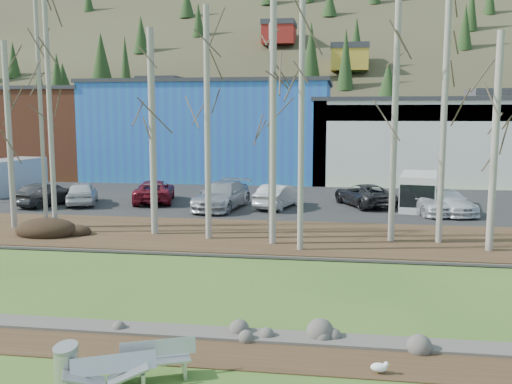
% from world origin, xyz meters
% --- Properties ---
extents(dirt_strip, '(80.00, 1.80, 0.03)m').
position_xyz_m(dirt_strip, '(0.00, 2.10, 0.01)').
color(dirt_strip, '#382616').
rests_on(dirt_strip, ground).
extents(near_bank_rocks, '(80.00, 0.80, 0.50)m').
position_xyz_m(near_bank_rocks, '(0.00, 3.10, 0.00)').
color(near_bank_rocks, '#47423D').
rests_on(near_bank_rocks, ground).
extents(river, '(80.00, 8.00, 0.90)m').
position_xyz_m(river, '(0.00, 7.20, 0.00)').
color(river, black).
rests_on(river, ground).
extents(far_bank_rocks, '(80.00, 0.80, 0.46)m').
position_xyz_m(far_bank_rocks, '(0.00, 11.30, 0.00)').
color(far_bank_rocks, '#47423D').
rests_on(far_bank_rocks, ground).
extents(far_bank, '(80.00, 7.00, 0.15)m').
position_xyz_m(far_bank, '(0.00, 14.50, 0.07)').
color(far_bank, '#382616').
rests_on(far_bank, ground).
extents(parking_lot, '(80.00, 14.00, 0.14)m').
position_xyz_m(parking_lot, '(0.00, 25.00, 0.07)').
color(parking_lot, black).
rests_on(parking_lot, ground).
extents(building_brick, '(16.32, 12.24, 7.80)m').
position_xyz_m(building_brick, '(-24.00, 39.00, 3.91)').
color(building_brick, brown).
rests_on(building_brick, ground).
extents(building_blue, '(20.40, 12.24, 8.30)m').
position_xyz_m(building_blue, '(-6.00, 39.00, 4.16)').
color(building_blue, blue).
rests_on(building_blue, ground).
extents(building_white, '(18.36, 12.24, 6.80)m').
position_xyz_m(building_white, '(12.00, 38.98, 3.41)').
color(building_white, silver).
rests_on(building_white, ground).
extents(hillside, '(160.00, 72.00, 35.00)m').
position_xyz_m(hillside, '(0.00, 84.00, 17.50)').
color(hillside, '#2E271B').
rests_on(hillside, ground).
extents(bench_intact, '(1.65, 1.05, 0.80)m').
position_xyz_m(bench_intact, '(1.33, 0.62, 0.40)').
color(bench_intact, '#B3B5B8').
rests_on(bench_intact, ground).
extents(bench_damaged, '(1.74, 1.20, 0.74)m').
position_xyz_m(bench_damaged, '(0.64, -0.13, 0.38)').
color(bench_damaged, '#B3B5B8').
rests_on(bench_damaged, ground).
extents(litter_bin, '(0.61, 0.61, 0.84)m').
position_xyz_m(litter_bin, '(-0.29, -0.06, 0.42)').
color(litter_bin, '#B3B5B8').
rests_on(litter_bin, ground).
extents(seagull, '(0.43, 0.20, 0.31)m').
position_xyz_m(seagull, '(6.05, 1.50, 0.17)').
color(seagull, gold).
rests_on(seagull, ground).
extents(dirt_mound, '(2.84, 2.00, 0.56)m').
position_xyz_m(dirt_mound, '(-7.90, 13.10, 0.43)').
color(dirt_mound, black).
rests_on(dirt_mound, far_bank).
extents(birch_0, '(0.27, 0.27, 8.73)m').
position_xyz_m(birch_0, '(-10.24, 14.39, 4.52)').
color(birch_0, '#ABA59B').
rests_on(birch_0, far_bank).
extents(birch_1, '(0.19, 0.19, 12.08)m').
position_xyz_m(birch_1, '(-8.85, 14.84, 6.19)').
color(birch_1, '#ABA59B').
rests_on(birch_1, far_bank).
extents(birch_2, '(0.30, 0.30, 9.10)m').
position_xyz_m(birch_2, '(-3.16, 14.08, 4.70)').
color(birch_2, '#ABA59B').
rests_on(birch_2, far_bank).
extents(birch_3, '(0.22, 0.22, 11.47)m').
position_xyz_m(birch_3, '(-7.79, 13.71, 5.89)').
color(birch_3, '#ABA59B').
rests_on(birch_3, far_bank).
extents(birch_4, '(0.26, 0.26, 9.88)m').
position_xyz_m(birch_4, '(-0.52, 13.49, 5.09)').
color(birch_4, '#ABA59B').
rests_on(birch_4, far_bank).
extents(birch_5, '(0.20, 0.20, 9.17)m').
position_xyz_m(birch_5, '(2.13, 14.07, 4.74)').
color(birch_5, '#ABA59B').
rests_on(birch_5, far_bank).
extents(birch_6, '(0.23, 0.23, 9.93)m').
position_xyz_m(birch_6, '(3.58, 12.01, 5.11)').
color(birch_6, '#ABA59B').
rests_on(birch_6, far_bank).
extents(birch_7, '(0.27, 0.27, 11.84)m').
position_xyz_m(birch_7, '(2.36, 12.92, 6.07)').
color(birch_7, '#ABA59B').
rests_on(birch_7, far_bank).
extents(birch_8, '(0.28, 0.28, 8.53)m').
position_xyz_m(birch_8, '(11.04, 12.97, 4.42)').
color(birch_8, '#ABA59B').
rests_on(birch_8, far_bank).
extents(birch_9, '(0.26, 0.26, 11.23)m').
position_xyz_m(birch_9, '(9.29, 14.17, 5.76)').
color(birch_9, '#ABA59B').
rests_on(birch_9, far_bank).
extents(birch_10, '(0.26, 0.26, 11.23)m').
position_xyz_m(birch_10, '(7.32, 14.17, 5.76)').
color(birch_10, '#ABA59B').
rests_on(birch_10, far_bank).
extents(car_0, '(2.99, 4.43, 1.40)m').
position_xyz_m(car_0, '(-10.20, 21.58, 0.84)').
color(car_0, silver).
rests_on(car_0, parking_lot).
extents(car_1, '(2.40, 4.24, 1.32)m').
position_xyz_m(car_1, '(-12.10, 20.81, 0.80)').
color(car_1, black).
rests_on(car_1, parking_lot).
extents(car_2, '(3.33, 5.28, 1.36)m').
position_xyz_m(car_2, '(-6.20, 23.07, 0.82)').
color(car_2, maroon).
rests_on(car_2, parking_lot).
extents(car_3, '(2.94, 5.60, 1.55)m').
position_xyz_m(car_3, '(-1.55, 21.23, 0.91)').
color(car_3, '#A1A3AA').
rests_on(car_3, parking_lot).
extents(car_4, '(2.14, 4.17, 1.36)m').
position_xyz_m(car_4, '(-2.07, 21.77, 0.82)').
color(car_4, '#152243').
rests_on(car_4, parking_lot).
extents(car_5, '(2.51, 4.41, 1.38)m').
position_xyz_m(car_5, '(1.58, 22.08, 0.83)').
color(car_5, silver).
rests_on(car_5, parking_lot).
extents(car_6, '(3.98, 5.19, 1.31)m').
position_xyz_m(car_6, '(6.53, 23.52, 0.79)').
color(car_6, '#262628').
rests_on(car_6, parking_lot).
extents(car_7, '(3.07, 4.72, 1.27)m').
position_xyz_m(car_7, '(10.94, 21.52, 0.78)').
color(car_7, silver).
rests_on(car_7, parking_lot).
extents(car_8, '(3.07, 4.72, 1.27)m').
position_xyz_m(car_8, '(9.82, 21.52, 0.78)').
color(car_8, silver).
rests_on(car_8, parking_lot).
extents(van_white, '(2.63, 4.83, 2.01)m').
position_xyz_m(van_white, '(9.55, 22.88, 1.14)').
color(van_white, white).
rests_on(van_white, parking_lot).
extents(van_grey, '(2.95, 5.60, 2.34)m').
position_xyz_m(van_grey, '(-17.18, 24.91, 1.31)').
color(van_grey, '#B3B4B7').
rests_on(van_grey, parking_lot).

